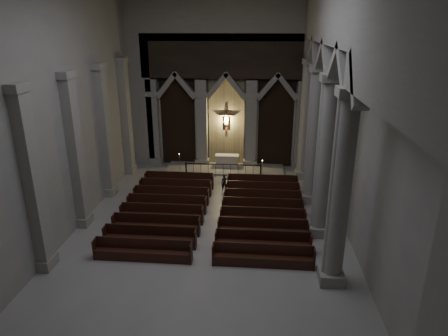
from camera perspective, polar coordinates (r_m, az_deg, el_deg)
name	(u,v)px	position (r m, az deg, el deg)	size (l,w,h in m)	color
room	(204,87)	(17.16, -2.85, 11.53)	(24.00, 24.10, 12.00)	#9E9B96
sanctuary_wall	(226,77)	(28.67, 0.32, 12.93)	(14.00, 0.77, 12.00)	#99968F
right_arcade	(332,79)	(18.57, 15.19, 12.22)	(1.00, 24.00, 12.00)	#99968F
left_pilasters	(92,144)	(23.09, -18.36, 3.33)	(0.60, 13.00, 8.03)	#99968F
sanctuary_step	(225,169)	(29.29, 0.15, -0.11)	(8.50, 2.60, 0.15)	#99968F
altar	(227,161)	(29.42, 0.44, 1.06)	(1.74, 0.70, 0.89)	beige
altar_rail	(223,168)	(27.56, -0.13, -0.06)	(5.27, 0.09, 1.04)	black
candle_stand_left	(180,167)	(28.85, -6.31, 0.11)	(0.24, 0.24, 1.43)	#AD6A35
candle_stand_right	(262,173)	(27.68, 5.42, -0.78)	(0.22, 0.22, 1.33)	#AD6A35
pews	(213,213)	(21.99, -1.57, -6.48)	(9.89, 9.08, 1.00)	black
worshipper	(224,183)	(25.42, 0.06, -2.15)	(0.40, 0.26, 1.11)	black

